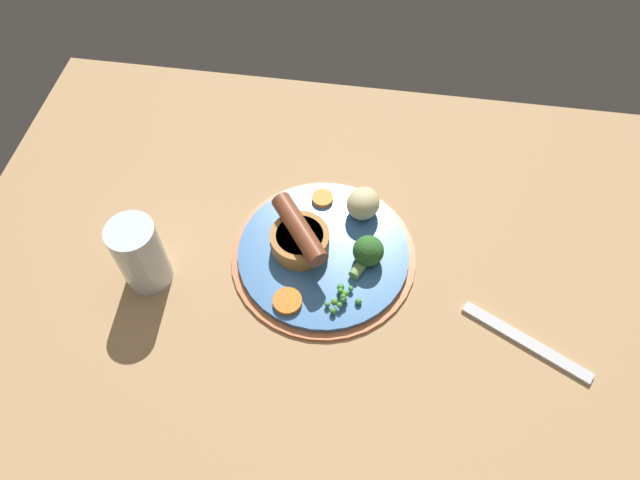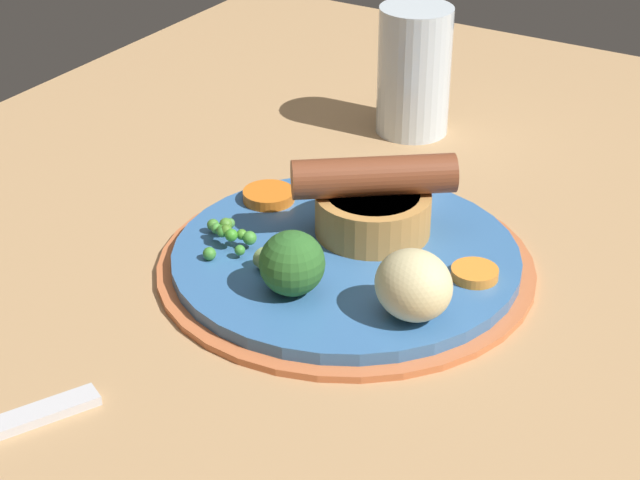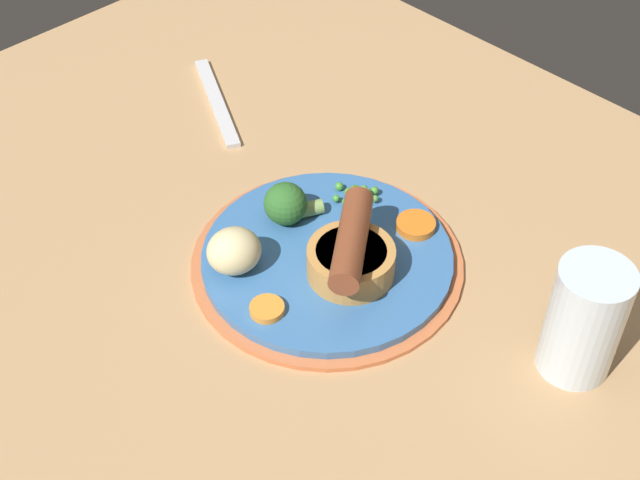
{
  "view_description": "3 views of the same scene",
  "coord_description": "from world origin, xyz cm",
  "px_view_note": "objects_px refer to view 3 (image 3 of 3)",
  "views": [
    {
      "loc": [
        4.12,
        -39.8,
        73.14
      ],
      "look_at": [
        -2.36,
        4.05,
        6.27
      ],
      "focal_mm": 32.0,
      "sensor_mm": 36.0,
      "label": 1
    },
    {
      "loc": [
        54.49,
        35.24,
        42.56
      ],
      "look_at": [
        0.11,
        2.48,
        5.97
      ],
      "focal_mm": 60.0,
      "sensor_mm": 36.0,
      "label": 2
    },
    {
      "loc": [
        -44.9,
        46.68,
        65.62
      ],
      "look_at": [
        -1.95,
        4.61,
        7.15
      ],
      "focal_mm": 50.0,
      "sensor_mm": 36.0,
      "label": 3
    }
  ],
  "objects_px": {
    "pea_pile": "(355,193)",
    "carrot_slice_2": "(267,309)",
    "sausage_pudding": "(351,255)",
    "potato_chunk_0": "(234,251)",
    "drinking_glass": "(584,320)",
    "dinner_plate": "(327,260)",
    "carrot_slice_0": "(416,225)",
    "fork": "(217,102)",
    "broccoli_floret_near": "(287,204)"
  },
  "relations": [
    {
      "from": "sausage_pudding",
      "to": "pea_pile",
      "type": "distance_m",
      "value": 0.11
    },
    {
      "from": "sausage_pudding",
      "to": "carrot_slice_2",
      "type": "xyz_separation_m",
      "value": [
        0.02,
        0.09,
        -0.02
      ]
    },
    {
      "from": "dinner_plate",
      "to": "potato_chunk_0",
      "type": "bearing_deg",
      "value": 57.81
    },
    {
      "from": "sausage_pudding",
      "to": "fork",
      "type": "height_order",
      "value": "sausage_pudding"
    },
    {
      "from": "potato_chunk_0",
      "to": "carrot_slice_2",
      "type": "relative_size",
      "value": 1.62
    },
    {
      "from": "sausage_pudding",
      "to": "fork",
      "type": "xyz_separation_m",
      "value": [
        0.32,
        -0.1,
        -0.04
      ]
    },
    {
      "from": "broccoli_floret_near",
      "to": "drinking_glass",
      "type": "relative_size",
      "value": 0.53
    },
    {
      "from": "dinner_plate",
      "to": "carrot_slice_0",
      "type": "distance_m",
      "value": 0.1
    },
    {
      "from": "carrot_slice_2",
      "to": "drinking_glass",
      "type": "height_order",
      "value": "drinking_glass"
    },
    {
      "from": "sausage_pudding",
      "to": "carrot_slice_2",
      "type": "relative_size",
      "value": 3.41
    },
    {
      "from": "carrot_slice_2",
      "to": "dinner_plate",
      "type": "bearing_deg",
      "value": -80.99
    },
    {
      "from": "broccoli_floret_near",
      "to": "carrot_slice_2",
      "type": "relative_size",
      "value": 1.86
    },
    {
      "from": "sausage_pudding",
      "to": "potato_chunk_0",
      "type": "xyz_separation_m",
      "value": [
        0.08,
        0.07,
        -0.0
      ]
    },
    {
      "from": "dinner_plate",
      "to": "carrot_slice_2",
      "type": "xyz_separation_m",
      "value": [
        -0.01,
        0.09,
        0.01
      ]
    },
    {
      "from": "carrot_slice_0",
      "to": "carrot_slice_2",
      "type": "relative_size",
      "value": 1.23
    },
    {
      "from": "carrot_slice_2",
      "to": "potato_chunk_0",
      "type": "bearing_deg",
      "value": -13.99
    },
    {
      "from": "sausage_pudding",
      "to": "drinking_glass",
      "type": "relative_size",
      "value": 0.96
    },
    {
      "from": "pea_pile",
      "to": "broccoli_floret_near",
      "type": "xyz_separation_m",
      "value": [
        0.03,
        0.07,
        0.01
      ]
    },
    {
      "from": "dinner_plate",
      "to": "carrot_slice_2",
      "type": "relative_size",
      "value": 8.3
    },
    {
      "from": "carrot_slice_2",
      "to": "fork",
      "type": "distance_m",
      "value": 0.35
    },
    {
      "from": "carrot_slice_0",
      "to": "drinking_glass",
      "type": "bearing_deg",
      "value": 174.18
    },
    {
      "from": "carrot_slice_2",
      "to": "fork",
      "type": "relative_size",
      "value": 0.18
    },
    {
      "from": "dinner_plate",
      "to": "broccoli_floret_near",
      "type": "distance_m",
      "value": 0.07
    },
    {
      "from": "carrot_slice_0",
      "to": "drinking_glass",
      "type": "relative_size",
      "value": 0.35
    },
    {
      "from": "dinner_plate",
      "to": "drinking_glass",
      "type": "distance_m",
      "value": 0.25
    },
    {
      "from": "pea_pile",
      "to": "carrot_slice_2",
      "type": "bearing_deg",
      "value": 106.8
    },
    {
      "from": "pea_pile",
      "to": "carrot_slice_2",
      "type": "xyz_separation_m",
      "value": [
        -0.05,
        0.17,
        -0.01
      ]
    },
    {
      "from": "broccoli_floret_near",
      "to": "fork",
      "type": "bearing_deg",
      "value": -86.27
    },
    {
      "from": "fork",
      "to": "pea_pile",
      "type": "bearing_deg",
      "value": -157.11
    },
    {
      "from": "pea_pile",
      "to": "drinking_glass",
      "type": "relative_size",
      "value": 0.43
    },
    {
      "from": "carrot_slice_2",
      "to": "drinking_glass",
      "type": "xyz_separation_m",
      "value": [
        -0.22,
        -0.16,
        0.04
      ]
    },
    {
      "from": "drinking_glass",
      "to": "carrot_slice_2",
      "type": "bearing_deg",
      "value": 35.59
    },
    {
      "from": "sausage_pudding",
      "to": "pea_pile",
      "type": "relative_size",
      "value": 2.22
    },
    {
      "from": "sausage_pudding",
      "to": "fork",
      "type": "bearing_deg",
      "value": -143.91
    },
    {
      "from": "sausage_pudding",
      "to": "broccoli_floret_near",
      "type": "xyz_separation_m",
      "value": [
        0.1,
        -0.01,
        -0.0
      ]
    },
    {
      "from": "fork",
      "to": "sausage_pudding",
      "type": "bearing_deg",
      "value": -169.85
    },
    {
      "from": "pea_pile",
      "to": "carrot_slice_0",
      "type": "height_order",
      "value": "pea_pile"
    },
    {
      "from": "pea_pile",
      "to": "potato_chunk_0",
      "type": "bearing_deg",
      "value": 85.56
    },
    {
      "from": "pea_pile",
      "to": "broccoli_floret_near",
      "type": "height_order",
      "value": "broccoli_floret_near"
    },
    {
      "from": "potato_chunk_0",
      "to": "fork",
      "type": "height_order",
      "value": "potato_chunk_0"
    },
    {
      "from": "carrot_slice_0",
      "to": "fork",
      "type": "distance_m",
      "value": 0.32
    },
    {
      "from": "dinner_plate",
      "to": "broccoli_floret_near",
      "type": "bearing_deg",
      "value": -5.39
    },
    {
      "from": "broccoli_floret_near",
      "to": "carrot_slice_0",
      "type": "distance_m",
      "value": 0.13
    },
    {
      "from": "pea_pile",
      "to": "potato_chunk_0",
      "type": "height_order",
      "value": "potato_chunk_0"
    },
    {
      "from": "carrot_slice_2",
      "to": "fork",
      "type": "xyz_separation_m",
      "value": [
        0.3,
        -0.19,
        -0.01
      ]
    },
    {
      "from": "pea_pile",
      "to": "fork",
      "type": "relative_size",
      "value": 0.27
    },
    {
      "from": "broccoli_floret_near",
      "to": "drinking_glass",
      "type": "height_order",
      "value": "drinking_glass"
    },
    {
      "from": "broccoli_floret_near",
      "to": "carrot_slice_0",
      "type": "xyz_separation_m",
      "value": [
        -0.1,
        -0.08,
        -0.02
      ]
    },
    {
      "from": "carrot_slice_0",
      "to": "drinking_glass",
      "type": "distance_m",
      "value": 0.21
    },
    {
      "from": "pea_pile",
      "to": "potato_chunk_0",
      "type": "relative_size",
      "value": 0.95
    }
  ]
}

